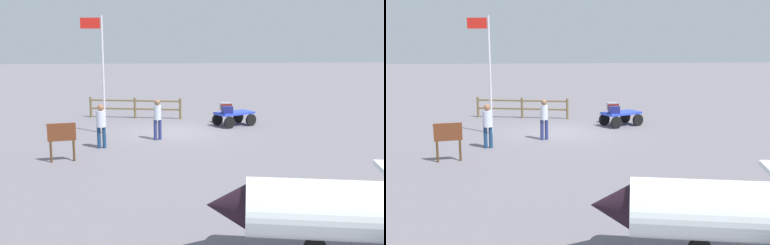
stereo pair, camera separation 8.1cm
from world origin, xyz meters
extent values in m
plane|color=slate|center=(0.00, 0.00, 0.00)|extent=(120.00, 120.00, 0.00)
cube|color=blue|center=(-3.08, -1.45, 0.62)|extent=(2.07, 1.67, 0.10)
cube|color=blue|center=(-2.31, -1.06, 0.62)|extent=(0.48, 0.83, 0.10)
cylinder|color=black|center=(-2.73, -0.72, 0.28)|extent=(0.56, 0.36, 0.57)
cylinder|color=black|center=(-2.29, -1.60, 0.28)|extent=(0.56, 0.36, 0.57)
cylinder|color=black|center=(-3.88, -1.31, 0.28)|extent=(0.56, 0.36, 0.57)
cylinder|color=black|center=(-3.44, -2.18, 0.28)|extent=(0.56, 0.36, 0.57)
cube|color=navy|center=(-2.68, -1.09, 0.83)|extent=(0.52, 0.42, 0.33)
cube|color=maroon|center=(-2.79, -2.00, 0.83)|extent=(0.56, 0.34, 0.32)
cube|color=gray|center=(-2.74, -2.12, 0.85)|extent=(0.49, 0.39, 0.37)
cylinder|color=navy|center=(0.58, 1.39, 0.42)|extent=(0.14, 0.14, 0.85)
cylinder|color=navy|center=(0.77, 1.45, 0.42)|extent=(0.14, 0.14, 0.85)
cylinder|color=silver|center=(0.67, 1.42, 1.15)|extent=(0.39, 0.39, 0.60)
sphere|color=#835F45|center=(0.67, 1.42, 1.57)|extent=(0.24, 0.24, 0.24)
cylinder|color=navy|center=(2.75, 2.71, 0.42)|extent=(0.14, 0.14, 0.83)
cylinder|color=navy|center=(2.94, 2.73, 0.42)|extent=(0.14, 0.14, 0.83)
cylinder|color=silver|center=(2.84, 2.72, 1.14)|extent=(0.41, 0.41, 0.62)
sphere|color=#925E40|center=(2.84, 2.72, 1.58)|extent=(0.25, 0.25, 0.25)
cone|color=black|center=(-0.47, 12.03, 1.01)|extent=(1.09, 1.18, 1.02)
cylinder|color=silver|center=(2.97, -0.11, 2.56)|extent=(0.10, 0.10, 5.13)
cube|color=red|center=(3.45, -0.11, 4.80)|extent=(0.85, 0.20, 0.46)
cylinder|color=#4C3319|center=(3.61, 4.56, 0.36)|extent=(0.08, 0.08, 0.73)
cylinder|color=#4C3319|center=(4.35, 4.70, 0.36)|extent=(0.08, 0.08, 0.73)
cube|color=#602F19|center=(3.98, 4.63, 1.03)|extent=(0.94, 0.24, 0.61)
cylinder|color=brown|center=(-0.62, -3.52, 0.55)|extent=(0.12, 0.12, 1.09)
cylinder|color=brown|center=(1.75, -4.04, 0.55)|extent=(0.12, 0.12, 1.09)
cylinder|color=brown|center=(4.11, -4.56, 0.55)|extent=(0.12, 0.12, 1.09)
cube|color=brown|center=(1.75, -4.04, 0.93)|extent=(4.74, 1.12, 0.08)
cube|color=brown|center=(1.75, -4.04, 0.49)|extent=(4.74, 1.12, 0.08)
camera|label=1|loc=(1.03, 20.30, 4.13)|focal=43.30mm
camera|label=2|loc=(0.95, 20.30, 4.13)|focal=43.30mm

